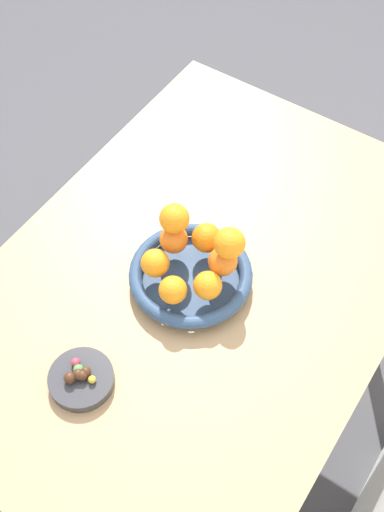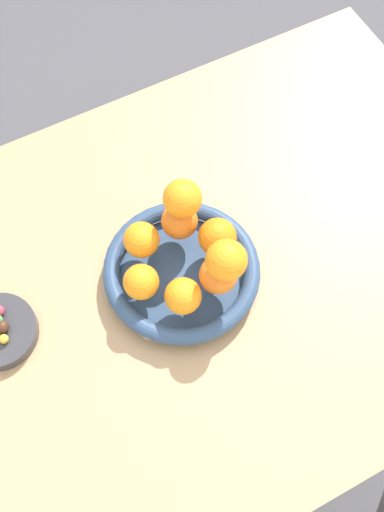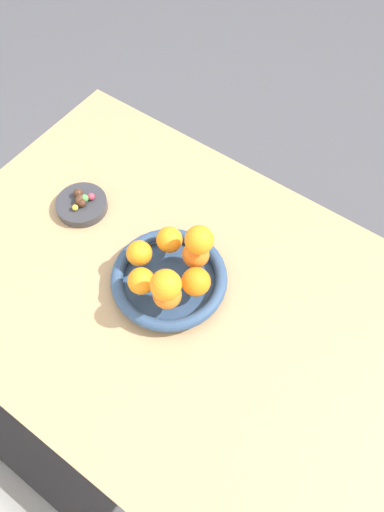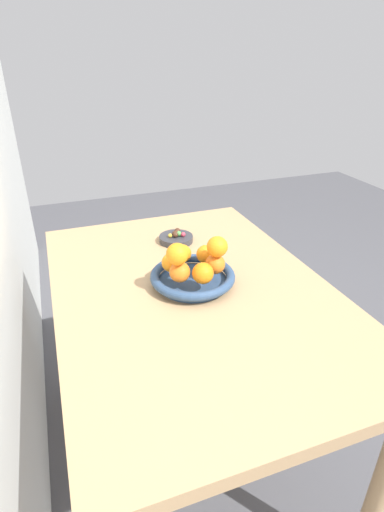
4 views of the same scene
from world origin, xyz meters
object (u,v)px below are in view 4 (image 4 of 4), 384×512
(candy_dish, at_px, (176,239))
(orange_1, at_px, (215,264))
(orange_3, at_px, (183,253))
(orange_7, at_px, (177,254))
(orange_2, at_px, (206,254))
(candy_ball_6, at_px, (183,234))
(candy_ball_5, at_px, (176,234))
(fruit_bowl, at_px, (193,277))
(candy_ball_4, at_px, (176,233))
(candy_ball_7, at_px, (175,235))
(orange_4, at_px, (171,263))
(orange_5, at_px, (180,272))
(orange_6, at_px, (217,247))
(candy_ball_0, at_px, (179,234))
(candy_ball_3, at_px, (175,234))
(candy_ball_1, at_px, (177,231))
(dining_table, at_px, (193,313))
(candy_ball_2, at_px, (170,236))
(orange_0, at_px, (203,273))

(candy_dish, height_order, orange_1, orange_1)
(orange_3, relative_size, orange_7, 0.90)
(orange_2, relative_size, candy_ball_6, 3.38)
(orange_1, distance_m, candy_ball_5, 0.32)
(fruit_bowl, relative_size, candy_ball_4, 11.51)
(orange_1, height_order, candy_ball_6, orange_1)
(orange_3, relative_size, candy_ball_7, 2.88)
(orange_1, xyz_separation_m, orange_4, (0.05, 0.11, -0.00))
(orange_5, distance_m, candy_ball_6, 0.33)
(orange_4, xyz_separation_m, orange_6, (-0.06, -0.11, 0.06))
(orange_1, bearing_deg, orange_5, 94.57)
(candy_dish, distance_m, candy_ball_0, 0.02)
(orange_1, xyz_separation_m, candy_ball_3, (0.31, 0.02, -0.04))
(candy_dish, height_order, candy_ball_1, candy_ball_1)
(orange_2, bearing_deg, orange_3, 63.83)
(candy_ball_4, bearing_deg, fruit_bowl, 171.11)
(dining_table, bearing_deg, orange_5, 110.70)
(orange_1, xyz_separation_m, candy_ball_4, (0.31, 0.01, -0.04))
(candy_ball_0, height_order, candy_ball_5, candy_ball_0)
(orange_6, bearing_deg, dining_table, 77.62)
(dining_table, relative_size, candy_ball_1, 51.18)
(orange_2, bearing_deg, candy_ball_2, 8.20)
(candy_dish, bearing_deg, dining_table, 170.70)
(orange_4, bearing_deg, candy_ball_0, -22.63)
(orange_5, distance_m, candy_ball_5, 0.34)
(candy_ball_1, bearing_deg, orange_1, -179.28)
(candy_ball_2, distance_m, candy_ball_4, 0.03)
(orange_2, relative_size, orange_3, 1.03)
(orange_6, relative_size, candy_ball_1, 2.70)
(orange_4, bearing_deg, orange_2, -83.01)
(orange_6, height_order, candy_ball_0, orange_6)
(candy_ball_4, relative_size, candy_ball_5, 1.50)
(orange_2, height_order, candy_ball_5, orange_2)
(candy_ball_3, bearing_deg, orange_0, 174.65)
(fruit_bowl, relative_size, orange_6, 4.19)
(orange_7, bearing_deg, candy_ball_4, -17.39)
(orange_3, bearing_deg, orange_5, 157.32)
(candy_dish, xyz_separation_m, orange_5, (-0.32, 0.09, 0.06))
(orange_7, bearing_deg, dining_table, -66.47)
(orange_2, xyz_separation_m, orange_7, (-0.08, 0.11, 0.06))
(orange_1, height_order, candy_ball_0, orange_1)
(candy_ball_5, bearing_deg, orange_7, 162.91)
(orange_3, xyz_separation_m, candy_ball_6, (0.20, -0.07, -0.04))
(dining_table, bearing_deg, orange_6, -102.38)
(fruit_bowl, bearing_deg, candy_ball_3, -7.70)
(candy_dish, distance_m, orange_6, 0.34)
(orange_1, relative_size, candy_ball_6, 3.45)
(fruit_bowl, xyz_separation_m, orange_7, (-0.04, 0.06, 0.11))
(fruit_bowl, relative_size, candy_ball_3, 12.51)
(candy_ball_1, relative_size, candy_ball_3, 1.11)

